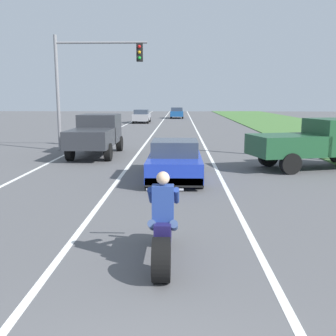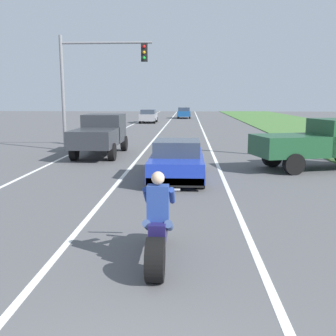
% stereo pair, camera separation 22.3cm
% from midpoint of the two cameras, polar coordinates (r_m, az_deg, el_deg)
% --- Properties ---
extents(lane_stripe_left_solid, '(0.14, 120.00, 0.01)m').
position_cam_midpoint_polar(lane_stripe_left_solid, '(23.23, -11.60, 3.10)').
color(lane_stripe_left_solid, white).
rests_on(lane_stripe_left_solid, ground).
extents(lane_stripe_right_solid, '(0.14, 120.00, 0.01)m').
position_cam_midpoint_polar(lane_stripe_right_solid, '(22.52, 6.45, 3.02)').
color(lane_stripe_right_solid, white).
rests_on(lane_stripe_right_solid, ground).
extents(lane_stripe_centre_dashed, '(0.14, 120.00, 0.01)m').
position_cam_midpoint_polar(lane_stripe_centre_dashed, '(22.59, -2.72, 3.10)').
color(lane_stripe_centre_dashed, white).
rests_on(lane_stripe_centre_dashed, ground).
extents(motorcycle_with_rider, '(0.70, 2.21, 1.62)m').
position_cam_midpoint_polar(motorcycle_with_rider, '(6.64, -0.48, -9.26)').
color(motorcycle_with_rider, black).
rests_on(motorcycle_with_rider, ground).
extents(sports_car_blue, '(1.84, 4.30, 1.37)m').
position_cam_midpoint_polar(sports_car_blue, '(13.69, 1.79, 1.07)').
color(sports_car_blue, '#1E38B2').
rests_on(sports_car_blue, ground).
extents(pickup_truck_left_lane_dark_grey, '(2.02, 4.80, 1.98)m').
position_cam_midpoint_polar(pickup_truck_left_lane_dark_grey, '(19.42, -9.53, 5.07)').
color(pickup_truck_left_lane_dark_grey, '#2D3035').
rests_on(pickup_truck_left_lane_dark_grey, ground).
extents(pickup_truck_right_shoulder_dark_green, '(5.14, 3.14, 1.98)m').
position_cam_midpoint_polar(pickup_truck_right_shoulder_dark_green, '(16.61, 21.80, 3.63)').
color(pickup_truck_right_shoulder_dark_green, '#1E4C2D').
rests_on(pickup_truck_right_shoulder_dark_green, ground).
extents(traffic_light_mast_near, '(4.85, 0.34, 6.00)m').
position_cam_midpoint_polar(traffic_light_mast_near, '(21.36, -10.99, 13.29)').
color(traffic_light_mast_near, gray).
rests_on(traffic_light_mast_near, ground).
extents(distant_car_far_ahead, '(1.80, 4.00, 1.50)m').
position_cam_midpoint_polar(distant_car_far_ahead, '(44.58, -2.73, 7.61)').
color(distant_car_far_ahead, '#99999E').
rests_on(distant_car_far_ahead, ground).
extents(distant_car_further_ahead, '(1.80, 4.00, 1.50)m').
position_cam_midpoint_polar(distant_car_further_ahead, '(54.52, 2.47, 8.09)').
color(distant_car_further_ahead, '#194C8C').
rests_on(distant_car_further_ahead, ground).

